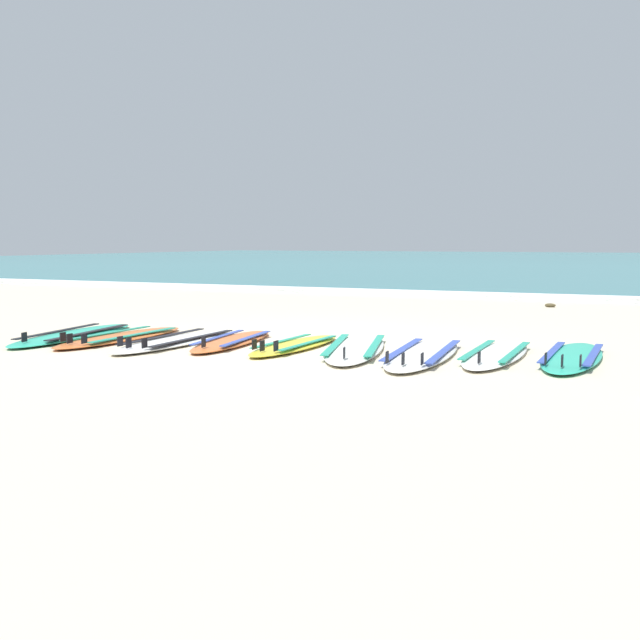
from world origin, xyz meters
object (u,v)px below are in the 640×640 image
object	(u,v)px
surfboard_1	(121,337)
surfboard_6	(423,354)
surfboard_7	(496,354)
surfboard_2	(178,340)
surfboard_8	(572,357)
surfboard_3	(233,341)
surfboard_0	(74,335)
surfboard_4	(295,345)
surfboard_5	(355,348)

from	to	relation	value
surfboard_1	surfboard_6	xyz separation A→B (m)	(3.81, 0.20, -0.00)
surfboard_6	surfboard_7	bearing A→B (deg)	21.41
surfboard_2	surfboard_8	xyz separation A→B (m)	(4.45, 0.60, 0.00)
surfboard_1	surfboard_3	world-z (taller)	same
surfboard_0	surfboard_4	world-z (taller)	same
surfboard_3	surfboard_5	bearing A→B (deg)	1.65
surfboard_6	surfboard_3	bearing A→B (deg)	178.75
surfboard_1	surfboard_2	distance (m)	0.83
surfboard_1	surfboard_2	xyz separation A→B (m)	(0.83, 0.02, -0.00)
surfboard_1	surfboard_5	size ratio (longest dim) A/B	0.91
surfboard_8	surfboard_3	bearing A→B (deg)	-174.54
surfboard_5	surfboard_7	xyz separation A→B (m)	(1.52, 0.18, 0.00)
surfboard_5	surfboard_6	world-z (taller)	same
surfboard_0	surfboard_3	bearing A→B (deg)	8.15
surfboard_0	surfboard_1	xyz separation A→B (m)	(0.70, 0.06, 0.00)
surfboard_5	surfboard_3	bearing A→B (deg)	-178.35
surfboard_3	surfboard_4	xyz separation A→B (m)	(0.85, -0.03, 0.00)
surfboard_2	surfboard_5	distance (m)	2.19
surfboard_0	surfboard_2	size ratio (longest dim) A/B	1.06
surfboard_3	surfboard_5	distance (m)	1.55
surfboard_0	surfboard_7	distance (m)	5.25
surfboard_1	surfboard_0	bearing A→B (deg)	-175.53
surfboard_4	surfboard_6	world-z (taller)	same
surfboard_2	surfboard_3	size ratio (longest dim) A/B	1.14
surfboard_5	surfboard_7	bearing A→B (deg)	6.89
surfboard_2	surfboard_7	distance (m)	3.72
surfboard_0	surfboard_3	xyz separation A→B (m)	(2.15, 0.31, 0.00)
surfboard_5	surfboard_2	bearing A→B (deg)	-172.72
surfboard_5	surfboard_6	size ratio (longest dim) A/B	1.01
surfboard_8	surfboard_6	bearing A→B (deg)	-164.12
surfboard_3	surfboard_6	bearing A→B (deg)	-1.25
surfboard_0	surfboard_2	xyz separation A→B (m)	(1.53, 0.08, 0.00)
surfboard_2	surfboard_0	bearing A→B (deg)	-177.17
surfboard_7	surfboard_8	bearing A→B (deg)	10.32
surfboard_0	surfboard_2	distance (m)	1.53
surfboard_1	surfboard_8	world-z (taller)	same
surfboard_3	surfboard_7	world-z (taller)	same
surfboard_1	surfboard_6	world-z (taller)	same
surfboard_3	surfboard_4	bearing A→B (deg)	-1.95
surfboard_1	surfboard_3	distance (m)	1.47
surfboard_3	surfboard_8	size ratio (longest dim) A/B	0.92
surfboard_2	surfboard_7	xyz separation A→B (m)	(3.69, 0.46, -0.00)
surfboard_0	surfboard_5	bearing A→B (deg)	5.44
surfboard_4	surfboard_8	world-z (taller)	same
surfboard_7	surfboard_5	bearing A→B (deg)	-173.11
surfboard_3	surfboard_8	bearing A→B (deg)	5.46
surfboard_7	surfboard_1	bearing A→B (deg)	-173.92
surfboard_0	surfboard_8	size ratio (longest dim) A/B	1.12
surfboard_0	surfboard_6	distance (m)	4.52
surfboard_5	surfboard_8	size ratio (longest dim) A/B	1.11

